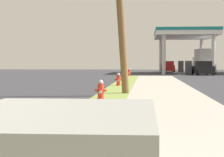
% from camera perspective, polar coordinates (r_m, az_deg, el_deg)
% --- Properties ---
extents(fire_hydrant_nearest, '(0.42, 0.37, 0.74)m').
position_cam_1_polar(fire_hydrant_nearest, '(7.90, -7.73, -5.65)').
color(fire_hydrant_nearest, red).
rests_on(fire_hydrant_nearest, grass_verge).
extents(fire_hydrant_second, '(0.42, 0.38, 0.74)m').
position_cam_1_polar(fire_hydrant_second, '(16.09, -1.47, -1.63)').
color(fire_hydrant_second, red).
rests_on(fire_hydrant_second, grass_verge).
extents(fire_hydrant_third, '(0.42, 0.37, 0.74)m').
position_cam_1_polar(fire_hydrant_third, '(25.84, 0.84, -0.18)').
color(fire_hydrant_third, red).
rests_on(fire_hydrant_third, grass_verge).
extents(fire_hydrant_fourth, '(0.42, 0.37, 0.74)m').
position_cam_1_polar(fire_hydrant_fourth, '(34.02, 1.73, 0.39)').
color(fire_hydrant_fourth, red).
rests_on(fire_hydrant_fourth, grass_verge).
extents(fire_hydrant_fifth, '(0.42, 0.38, 0.74)m').
position_cam_1_polar(fire_hydrant_fifth, '(43.11, 2.22, 0.78)').
color(fire_hydrant_fifth, red).
rests_on(fire_hydrant_fifth, grass_verge).
extents(car_black_by_near_pump, '(2.22, 4.62, 1.57)m').
position_cam_1_polar(car_black_by_near_pump, '(50.99, 11.58, 1.26)').
color(car_black_by_near_pump, black).
rests_on(car_black_by_near_pump, ground).
extents(car_red_by_far_pump, '(2.05, 4.55, 1.57)m').
position_cam_1_polar(car_red_by_far_pump, '(64.67, 7.21, 1.48)').
color(car_red_by_far_pump, red).
rests_on(car_red_by_far_pump, ground).
extents(truck_silver_at_forecourt, '(2.44, 6.50, 3.11)m').
position_cam_1_polar(truck_silver_at_forecourt, '(58.26, 11.69, 2.13)').
color(truck_silver_at_forecourt, '#BCBCC1').
rests_on(truck_silver_at_forecourt, ground).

